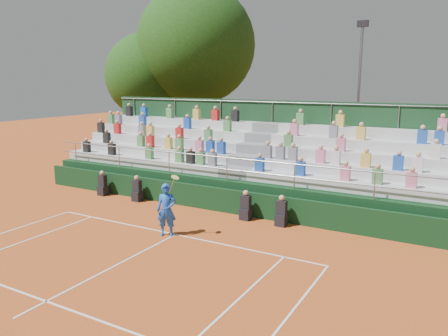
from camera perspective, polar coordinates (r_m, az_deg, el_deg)
The scene contains 8 objects.
ground at distance 15.77m, azimuth -6.32°, elevation -8.63°, with size 90.00×90.00×0.00m, color #B8501E.
courtside_wall at distance 18.18m, azimuth -0.46°, elevation -4.18°, with size 20.00×0.15×1.00m, color black.
line_officials at distance 18.60m, azimuth -5.18°, elevation -3.95°, with size 9.50×0.40×1.19m.
grandstand at distance 20.84m, azimuth 3.96°, elevation -0.57°, with size 20.00×5.20×4.40m.
tennis_player at distance 15.42m, azimuth -7.51°, elevation -5.45°, with size 0.93×0.69×2.22m.
tree_west at distance 32.23m, azimuth -9.91°, elevation 11.79°, with size 6.03×6.03×8.72m.
tree_east at distance 31.18m, azimuth -3.65°, elevation 15.72°, with size 8.11×8.11×11.81m.
floodlight_mast at distance 26.57m, azimuth 17.22°, elevation 10.09°, with size 0.60×0.25×8.65m.
Camera 1 is at (8.72, -11.99, 5.39)m, focal length 35.00 mm.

